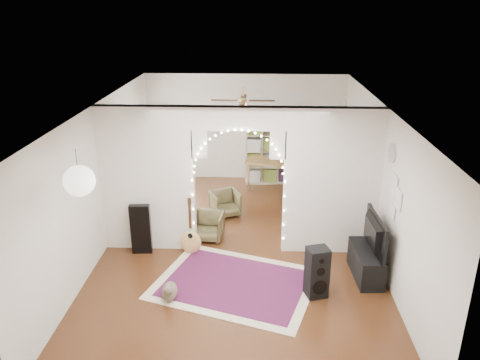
{
  "coord_description": "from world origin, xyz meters",
  "views": [
    {
      "loc": [
        0.35,
        -7.79,
        4.37
      ],
      "look_at": [
        0.01,
        0.3,
        1.26
      ],
      "focal_mm": 35.0,
      "sensor_mm": 36.0,
      "label": 1
    }
  ],
  "objects_px": {
    "bookcase": "(278,150)",
    "floor_speaker": "(317,272)",
    "dining_chair_left": "(225,203)",
    "media_console": "(366,263)",
    "acoustic_guitar": "(191,233)",
    "dining_chair_right": "(208,226)",
    "dining_table": "(272,162)"
  },
  "relations": [
    {
      "from": "floor_speaker",
      "to": "media_console",
      "type": "height_order",
      "value": "floor_speaker"
    },
    {
      "from": "acoustic_guitar",
      "to": "dining_chair_right",
      "type": "xyz_separation_m",
      "value": [
        0.25,
        0.6,
        -0.14
      ]
    },
    {
      "from": "media_console",
      "to": "dining_chair_right",
      "type": "relative_size",
      "value": 1.71
    },
    {
      "from": "dining_table",
      "to": "dining_chair_right",
      "type": "bearing_deg",
      "value": -103.69
    },
    {
      "from": "dining_table",
      "to": "dining_chair_left",
      "type": "bearing_deg",
      "value": -110.97
    },
    {
      "from": "media_console",
      "to": "dining_chair_left",
      "type": "distance_m",
      "value": 3.45
    },
    {
      "from": "dining_table",
      "to": "floor_speaker",
      "type": "bearing_deg",
      "value": -70.44
    },
    {
      "from": "floor_speaker",
      "to": "bookcase",
      "type": "relative_size",
      "value": 0.5
    },
    {
      "from": "media_console",
      "to": "bookcase",
      "type": "height_order",
      "value": "bookcase"
    },
    {
      "from": "media_console",
      "to": "dining_chair_left",
      "type": "bearing_deg",
      "value": 134.56
    },
    {
      "from": "acoustic_guitar",
      "to": "floor_speaker",
      "type": "xyz_separation_m",
      "value": [
        2.15,
        -1.22,
        0.01
      ]
    },
    {
      "from": "dining_chair_left",
      "to": "bookcase",
      "type": "bearing_deg",
      "value": 34.94
    },
    {
      "from": "media_console",
      "to": "dining_chair_right",
      "type": "height_order",
      "value": "dining_chair_right"
    },
    {
      "from": "acoustic_guitar",
      "to": "bookcase",
      "type": "height_order",
      "value": "bookcase"
    },
    {
      "from": "floor_speaker",
      "to": "dining_chair_left",
      "type": "relative_size",
      "value": 1.42
    },
    {
      "from": "acoustic_guitar",
      "to": "media_console",
      "type": "xyz_separation_m",
      "value": [
        3.05,
        -0.64,
        -0.16
      ]
    },
    {
      "from": "media_console",
      "to": "bookcase",
      "type": "bearing_deg",
      "value": 104.09
    },
    {
      "from": "media_console",
      "to": "bookcase",
      "type": "distance_m",
      "value": 4.63
    },
    {
      "from": "acoustic_guitar",
      "to": "dining_table",
      "type": "distance_m",
      "value": 3.66
    },
    {
      "from": "dining_table",
      "to": "dining_chair_left",
      "type": "relative_size",
      "value": 2.28
    },
    {
      "from": "dining_table",
      "to": "dining_chair_right",
      "type": "xyz_separation_m",
      "value": [
        -1.3,
        -2.7,
        -0.42
      ]
    },
    {
      "from": "media_console",
      "to": "dining_chair_left",
      "type": "relative_size",
      "value": 1.7
    },
    {
      "from": "media_console",
      "to": "bookcase",
      "type": "xyz_separation_m",
      "value": [
        -1.34,
        4.39,
        0.59
      ]
    },
    {
      "from": "acoustic_guitar",
      "to": "media_console",
      "type": "relative_size",
      "value": 0.94
    },
    {
      "from": "acoustic_guitar",
      "to": "floor_speaker",
      "type": "bearing_deg",
      "value": -6.56
    },
    {
      "from": "acoustic_guitar",
      "to": "dining_table",
      "type": "relative_size",
      "value": 0.7
    },
    {
      "from": "bookcase",
      "to": "floor_speaker",
      "type": "bearing_deg",
      "value": -91.09
    },
    {
      "from": "media_console",
      "to": "dining_chair_left",
      "type": "xyz_separation_m",
      "value": [
        -2.54,
        2.33,
        0.02
      ]
    },
    {
      "from": "dining_table",
      "to": "bookcase",
      "type": "bearing_deg",
      "value": 82.72
    },
    {
      "from": "bookcase",
      "to": "dining_table",
      "type": "relative_size",
      "value": 1.25
    },
    {
      "from": "media_console",
      "to": "dining_chair_right",
      "type": "xyz_separation_m",
      "value": [
        -2.8,
        1.24,
        0.02
      ]
    },
    {
      "from": "acoustic_guitar",
      "to": "dining_chair_right",
      "type": "height_order",
      "value": "acoustic_guitar"
    }
  ]
}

